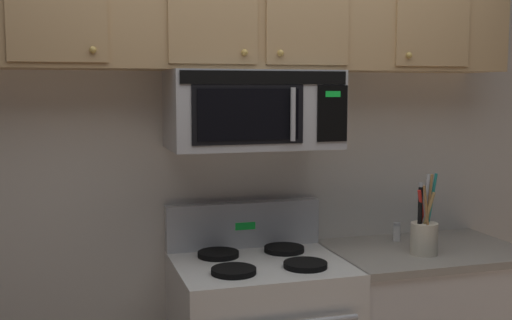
{
  "coord_description": "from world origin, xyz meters",
  "views": [
    {
      "loc": [
        -0.8,
        -2.21,
        1.67
      ],
      "look_at": [
        0.0,
        0.49,
        1.35
      ],
      "focal_mm": 44.37,
      "sensor_mm": 36.0,
      "label": 1
    }
  ],
  "objects": [
    {
      "name": "back_wall",
      "position": [
        0.0,
        0.79,
        1.35
      ],
      "size": [
        5.2,
        0.1,
        2.7
      ],
      "primitive_type": "cube",
      "color": "silver",
      "rests_on": "ground_plane"
    },
    {
      "name": "over_range_microwave",
      "position": [
        -0.0,
        0.54,
        1.58
      ],
      "size": [
        0.76,
        0.43,
        0.35
      ],
      "color": "#B7BABF"
    },
    {
      "name": "upper_cabinets",
      "position": [
        -0.0,
        0.57,
        2.02
      ],
      "size": [
        2.5,
        0.36,
        0.55
      ],
      "color": "tan"
    },
    {
      "name": "utensil_crock_cream",
      "position": [
        0.77,
        0.33,
        1.0
      ],
      "size": [
        0.13,
        0.13,
        0.38
      ],
      "color": "beige",
      "rests_on": "counter_segment"
    },
    {
      "name": "salt_shaker",
      "position": [
        0.78,
        0.59,
        0.95
      ],
      "size": [
        0.04,
        0.04,
        0.09
      ],
      "color": "white",
      "rests_on": "counter_segment"
    }
  ]
}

